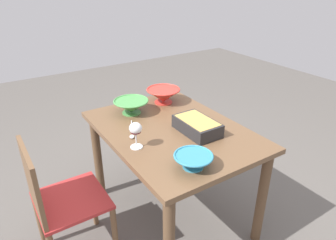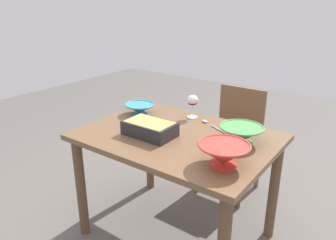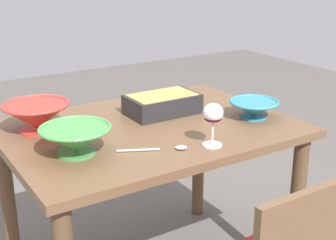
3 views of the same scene
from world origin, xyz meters
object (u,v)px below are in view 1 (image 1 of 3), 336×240
Objects in this scene: wine_glass at (136,130)px; small_bowl at (193,160)px; dining_table at (172,143)px; mixing_bowl at (131,106)px; serving_bowl at (163,95)px; casserole_dish at (197,125)px; chair at (58,201)px; serving_spoon at (132,133)px.

wine_glass is 0.38m from small_bowl.
dining_table is at bearing -74.30° from wine_glass.
mixing_bowl is 0.30m from serving_bowl.
casserole_dish is at bearing -95.79° from wine_glass.
dining_table is 0.79m from chair.
serving_spoon is (0.08, 0.25, 0.12)m from dining_table.
small_bowl is (-0.43, 0.15, 0.15)m from dining_table.
small_bowl is 0.51m from serving_spoon.
serving_bowl is at bearing -53.58° from serving_spoon.
wine_glass reaches higher than dining_table.
mixing_bowl is 0.79m from small_bowl.
wine_glass reaches higher than casserole_dish.
mixing_bowl is (0.45, -0.19, -0.06)m from wine_glass.
casserole_dish is at bearing -119.65° from serving_spoon.
casserole_dish is 1.17× the size of serving_bowl.
small_bowl is (-0.34, -0.16, -0.07)m from wine_glass.
dining_table is at bearing -106.86° from serving_spoon.
casserole_dish is 0.39m from small_bowl.
wine_glass reaches higher than serving_spoon.
chair is 3.59× the size of serving_spoon.
serving_bowl is at bearing -8.40° from casserole_dish.
wine_glass is 0.49m from mixing_bowl.
casserole_dish reaches higher than small_bowl.
wine_glass is at bearing 156.65° from mixing_bowl.
small_bowl reaches higher than serving_spoon.
mixing_bowl is (0.49, 0.22, 0.01)m from casserole_dish.
casserole_dish is at bearing -40.59° from small_bowl.
dining_table is 4.90× the size of serving_spoon.
serving_spoon is (0.05, -0.52, 0.27)m from chair.
wine_glass is at bearing 24.87° from small_bowl.
wine_glass is (-0.12, -0.46, 0.38)m from chair.
serving_bowl is 0.55m from serving_spoon.
serving_spoon is (0.21, 0.36, -0.04)m from casserole_dish.
serving_spoon is (0.50, 0.11, -0.04)m from small_bowl.
serving_bowl is (0.83, -0.33, 0.02)m from small_bowl.
serving_bowl reaches higher than dining_table.
small_bowl is 0.90× the size of serving_spoon.
chair reaches higher than dining_table.
serving_spoon is at bearing -84.83° from chair.
serving_bowl is at bearing -21.96° from small_bowl.
serving_bowl is (0.53, -0.08, 0.01)m from casserole_dish.
serving_spoon reaches higher than dining_table.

